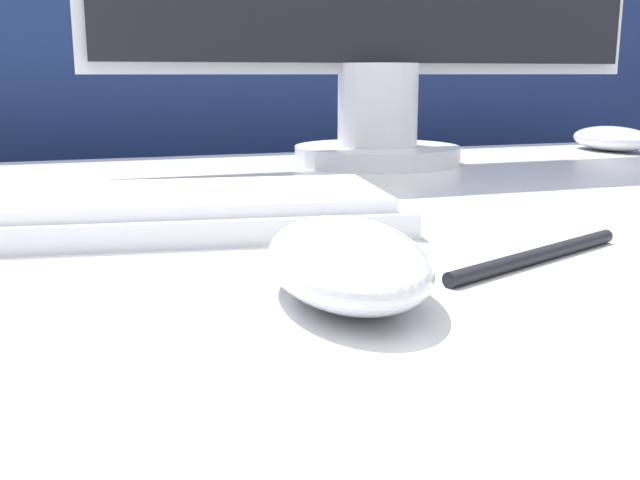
{
  "coord_description": "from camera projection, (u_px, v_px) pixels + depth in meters",
  "views": [
    {
      "loc": [
        -0.13,
        -0.42,
        0.83
      ],
      "look_at": [
        -0.01,
        -0.08,
        0.74
      ],
      "focal_mm": 42.0,
      "sensor_mm": 36.0,
      "label": 1
    }
  ],
  "objects": [
    {
      "name": "computer_mouse_far",
      "position": [
        612.0,
        139.0,
        0.97
      ],
      "size": [
        0.08,
        0.13,
        0.03
      ],
      "rotation": [
        0.0,
        0.0,
        0.08
      ],
      "color": "silver",
      "rests_on": "desk"
    },
    {
      "name": "computer_mouse_near",
      "position": [
        347.0,
        261.0,
        0.33
      ],
      "size": [
        0.08,
        0.13,
        0.03
      ],
      "rotation": [
        0.0,
        0.0,
        -0.12
      ],
      "color": "silver",
      "rests_on": "desk"
    },
    {
      "name": "keyboard",
      "position": [
        85.0,
        213.0,
        0.48
      ],
      "size": [
        0.42,
        0.19,
        0.02
      ],
      "rotation": [
        0.0,
        0.0,
        -0.15
      ],
      "color": "silver",
      "rests_on": "desk"
    },
    {
      "name": "partition_panel",
      "position": [
        171.0,
        292.0,
        1.09
      ],
      "size": [
        5.0,
        0.03,
        1.03
      ],
      "color": "navy",
      "rests_on": "ground_plane"
    },
    {
      "name": "pen",
      "position": [
        537.0,
        256.0,
        0.4
      ],
      "size": [
        0.14,
        0.06,
        0.01
      ],
      "rotation": [
        0.0,
        0.0,
        0.4
      ],
      "color": "black",
      "rests_on": "desk"
    }
  ]
}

